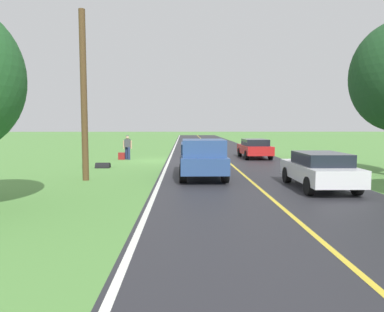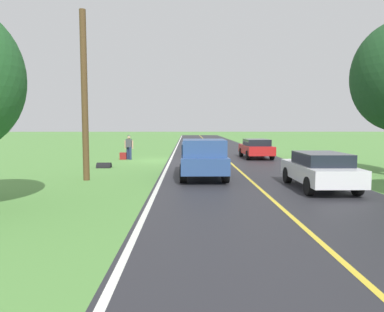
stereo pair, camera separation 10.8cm
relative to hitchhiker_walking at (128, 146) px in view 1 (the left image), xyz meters
The scene contains 11 objects.
ground_plane 2.24m from the hitchhiker_walking, 153.47° to the left, with size 200.00×200.00×0.00m, color #568E42.
road_surface 7.07m from the hitchhiker_walking, behind, with size 8.33×120.00×0.00m, color #28282D.
lane_edge_line 3.24m from the hitchhiker_walking, 163.10° to the left, with size 0.16×117.60×0.00m, color silver.
lane_centre_line 7.07m from the hitchhiker_walking, behind, with size 0.14×117.60×0.00m, color gold.
hitchhiker_walking is the anchor object (origin of this frame).
suitcase_carried 0.84m from the hitchhiker_walking, 10.58° to the left, with size 0.20×0.46×0.50m, color maroon.
pickup_truck_passing 10.24m from the hitchhiker_walking, 118.32° to the left, with size 2.12×5.41×1.82m.
sedan_mid_oncoming 15.13m from the hitchhiker_walking, 127.68° to the left, with size 1.93×4.40×1.41m.
sedan_near_oncoming 9.25m from the hitchhiker_walking, behind, with size 2.01×4.44×1.41m.
utility_pole_roadside 10.05m from the hitchhiker_walking, 87.79° to the left, with size 0.28×0.28×7.42m, color brown.
drainage_culvert 5.10m from the hitchhiker_walking, 82.47° to the left, with size 0.60×0.60×0.80m, color black.
Camera 1 is at (-2.22, 24.98, 2.48)m, focal length 34.19 mm.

